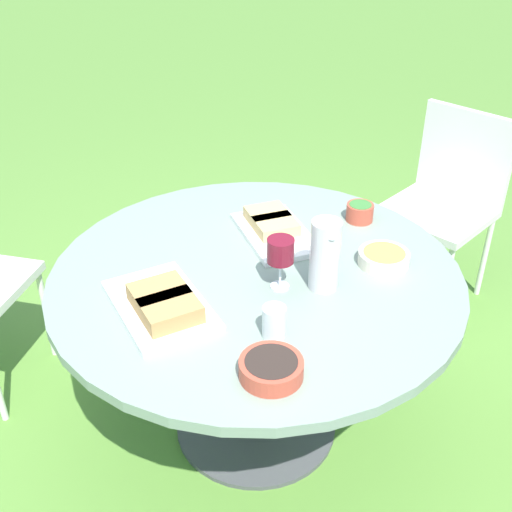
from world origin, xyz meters
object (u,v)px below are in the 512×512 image
object	(u,v)px
dining_table	(256,299)
water_pitcher	(325,255)
wine_glass	(281,252)
chair_near_right	(447,193)

from	to	relation	value
dining_table	water_pitcher	distance (m)	0.32
dining_table	water_pitcher	world-z (taller)	water_pitcher
dining_table	wine_glass	size ratio (longest dim) A/B	7.73
wine_glass	chair_near_right	bearing A→B (deg)	126.05
water_pitcher	wine_glass	world-z (taller)	water_pitcher
dining_table	water_pitcher	size ratio (longest dim) A/B	5.78
dining_table	wine_glass	xyz separation A→B (m)	(0.10, 0.05, 0.24)
dining_table	water_pitcher	bearing A→B (deg)	52.83
wine_glass	dining_table	bearing A→B (deg)	-154.96
chair_near_right	wine_glass	bearing A→B (deg)	-53.95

